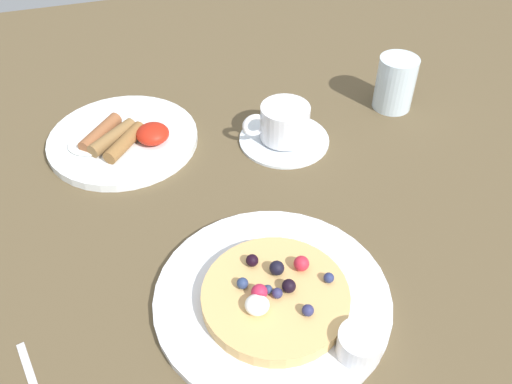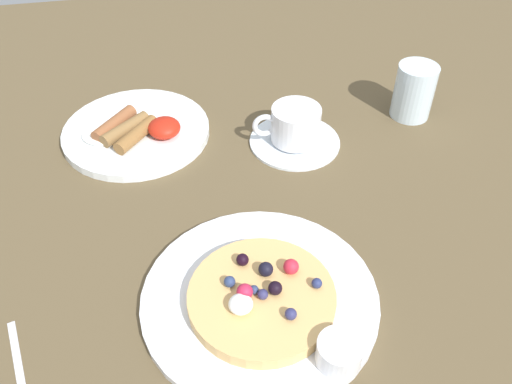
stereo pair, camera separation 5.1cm
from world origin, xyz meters
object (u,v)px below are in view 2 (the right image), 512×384
pancake_plate (261,298)px  breakfast_plate (136,132)px  coffee_saucer (295,141)px  syrup_ramekin (339,352)px  coffee_cup (295,124)px  water_glass (414,91)px

pancake_plate → breakfast_plate: 36.90cm
pancake_plate → coffee_saucer: size_ratio=1.93×
syrup_ramekin → coffee_cup: bearing=82.8°
water_glass → coffee_saucer: bearing=-169.2°
syrup_ramekin → coffee_cup: coffee_cup is taller
syrup_ramekin → water_glass: 48.27cm
pancake_plate → syrup_ramekin: bearing=-56.9°
breakfast_plate → coffee_saucer: bearing=-15.8°
pancake_plate → coffee_saucer: 29.97cm
pancake_plate → coffee_cup: size_ratio=2.60×
syrup_ramekin → water_glass: bearing=58.4°
pancake_plate → coffee_cup: bearing=68.8°
breakfast_plate → water_glass: size_ratio=2.57×
pancake_plate → coffee_saucer: (11.01, 27.87, -0.07)cm
breakfast_plate → coffee_cup: size_ratio=2.20×
coffee_cup → water_glass: water_glass is taller
coffee_saucer → coffee_cup: bearing=177.7°
breakfast_plate → syrup_ramekin: bearing=-66.7°
coffee_cup → water_glass: 20.88cm
syrup_ramekin → water_glass: size_ratio=0.53×
coffee_saucer → pancake_plate: bearing=-111.5°
pancake_plate → coffee_cup: 30.07cm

